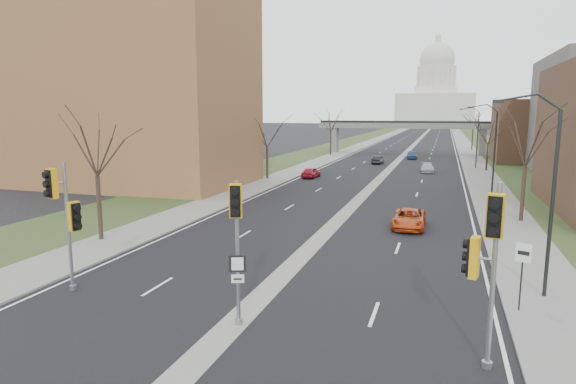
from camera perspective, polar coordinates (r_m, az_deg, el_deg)
The scene contains 29 objects.
ground at distance 19.66m, azimuth -5.79°, elevation -14.67°, with size 700.00×700.00×0.00m, color black.
road_surface at distance 166.74m, azimuth 15.57°, elevation 6.29°, with size 20.00×600.00×0.01m, color black.
median_strip at distance 166.74m, azimuth 15.57°, elevation 6.29°, with size 1.20×600.00×0.02m, color gray.
sidewalk_right at distance 166.64m, azimuth 19.71°, elevation 6.11°, with size 4.00×600.00×0.12m, color gray.
sidewalk_left at distance 167.70m, azimuth 11.44°, elevation 6.49°, with size 4.00×600.00×0.12m, color gray.
grass_verge_right at distance 166.92m, azimuth 21.78°, elevation 5.99°, with size 8.00×600.00×0.10m, color #2E411E.
grass_verge_left at distance 168.49m, azimuth 9.41°, elevation 6.55°, with size 8.00×600.00×0.10m, color #2E411E.
apartment_building at distance 57.21m, azimuth -18.07°, elevation 11.94°, with size 25.00×16.00×22.00m, color #93603A.
commercial_block_far at distance 87.67m, azimuth 27.81°, elevation 6.35°, with size 14.00×14.00×10.00m, color #503625.
pedestrian_bridge at distance 96.72m, azimuth 13.76°, elevation 7.25°, with size 34.00×3.00×6.45m.
capitol at distance 336.63m, azimuth 17.07°, elevation 10.78°, with size 48.00×42.00×55.75m.
streetlight_near at distance 22.71m, azimuth 27.37°, elevation 5.71°, with size 2.61×0.20×8.70m.
streetlight_mid at distance 48.53m, azimuth 22.52°, elevation 7.45°, with size 2.61×0.20×8.70m.
streetlight_far at distance 74.48m, azimuth 21.03°, elevation 7.96°, with size 2.61×0.20×8.70m.
tree_left_a at distance 31.79m, azimuth -21.94°, elevation 6.26°, with size 7.20×7.20×9.40m.
tree_left_b at distance 58.09m, azimuth -2.52°, elevation 7.63°, with size 6.75×6.75×8.81m.
tree_left_c at distance 90.70m, azimuth 5.11°, elevation 8.74°, with size 7.65×7.65×9.99m.
tree_right_a at distance 38.82m, azimuth 26.55°, elevation 6.39°, with size 7.20×7.20×9.40m.
tree_right_b at distance 71.64m, azimuth 22.71°, elevation 6.92°, with size 6.30×6.30×8.22m.
tree_right_c at distance 111.53m, azimuth 21.15°, elevation 8.27°, with size 7.65×7.65×9.99m.
signal_pole_left at distance 23.20m, azimuth -24.95°, elevation -1.78°, with size 1.31×0.99×5.89m.
signal_pole_median at distance 17.60m, azimuth -6.13°, elevation -4.24°, with size 0.78×0.93×5.55m.
signal_pole_right at distance 15.82m, azimuth 22.46°, elevation -6.37°, with size 0.99×1.24×5.95m.
speed_limit_sign at distance 21.46m, azimuth 26.03°, elevation -7.74°, with size 0.58×0.23×2.78m.
car_left_near at distance 59.85m, azimuth 2.76°, elevation 2.34°, with size 1.58×3.92×1.34m, color maroon.
car_left_far at distance 77.41m, azimuth 10.62°, elevation 3.76°, with size 1.32×3.79×1.25m, color black.
car_right_near at distance 34.84m, azimuth 14.16°, elevation -3.07°, with size 2.17×4.71×1.31m, color #BC3F14.
car_right_mid at distance 67.93m, azimuth 16.19°, elevation 2.77°, with size 1.70×4.19×1.22m, color #A6A6AE.
car_right_far at distance 87.32m, azimuth 14.48°, elevation 4.31°, with size 1.70×4.23×1.44m, color #2B4E83.
Camera 1 is at (7.35, -16.39, 8.00)m, focal length 30.00 mm.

